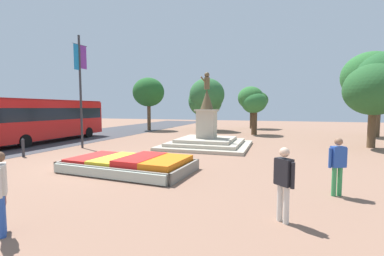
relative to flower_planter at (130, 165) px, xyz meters
The scene contains 15 objects.
ground_plane 2.11m from the flower_planter, 157.44° to the left, with size 87.76×87.76×0.00m, color #8C6651.
flower_planter is the anchor object (origin of this frame).
statue_monument 7.60m from the flower_planter, 79.93° to the left, with size 5.57×5.57×4.97m.
banner_pole 8.52m from the flower_planter, 144.73° to the left, with size 0.17×1.12×7.21m.
city_bus 12.70m from the flower_planter, 151.27° to the left, with size 2.76×10.43×3.24m.
pedestrian_with_handbag 5.59m from the flower_planter, 85.60° to the right, with size 0.61×0.53×1.75m.
pedestrian_near_planter 7.56m from the flower_planter, ahead, with size 0.53×0.35×1.74m.
pedestrian_crossing_plaza 6.72m from the flower_planter, 27.67° to the right, with size 0.45×0.42×1.73m.
kerb_bollard_mid_b 7.15m from the flower_planter, behind, with size 0.16×0.16×0.98m.
park_tree_far_left 20.25m from the flower_planter, 115.06° to the left, with size 3.69×3.52×6.13m.
park_tree_behind_statue 16.07m from the flower_planter, 39.57° to the left, with size 4.70×4.23×6.22m.
park_tree_far_right 23.31m from the flower_planter, 51.36° to the left, with size 5.75×4.66×7.58m.
park_tree_street_side 19.79m from the flower_planter, 95.75° to the left, with size 4.33×4.70×5.94m.
park_tree_mid_canopy 17.05m from the flower_planter, 77.54° to the left, with size 2.79×3.18×4.68m.
park_tree_distant 24.36m from the flower_planter, 82.40° to the left, with size 3.25×3.62×4.82m.
Camera 1 is at (7.63, -9.97, 2.62)m, focal length 24.00 mm.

